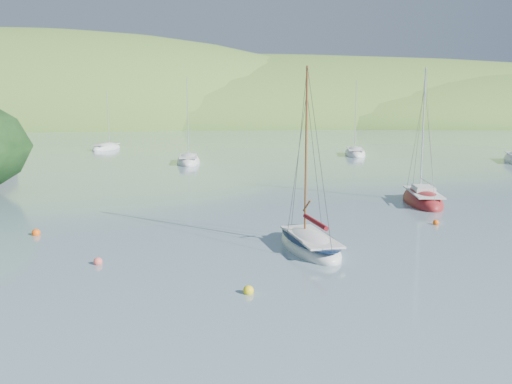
{
  "coord_description": "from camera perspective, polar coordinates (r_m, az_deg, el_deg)",
  "views": [
    {
      "loc": [
        -1.37,
        -23.23,
        7.77
      ],
      "look_at": [
        0.89,
        8.0,
        2.61
      ],
      "focal_mm": 40.0,
      "sensor_mm": 36.0,
      "label": 1
    }
  ],
  "objects": [
    {
      "name": "sloop_red",
      "position": [
        44.48,
        16.31,
        -0.81
      ],
      "size": [
        3.48,
        7.63,
        10.89
      ],
      "rotation": [
        0.0,
        0.0,
        -0.13
      ],
      "color": "maroon",
      "rests_on": "ground"
    },
    {
      "name": "daysailer_white",
      "position": [
        29.98,
        5.39,
        -5.26
      ],
      "size": [
        3.49,
        6.89,
        10.1
      ],
      "rotation": [
        0.0,
        0.0,
        0.17
      ],
      "color": "white",
      "rests_on": "ground"
    },
    {
      "name": "ground",
      "position": [
        24.54,
        -0.73,
        -9.11
      ],
      "size": [
        700.0,
        700.0,
        0.0
      ],
      "primitive_type": "plane",
      "color": "slate",
      "rests_on": "ground"
    },
    {
      "name": "distant_sloop_a",
      "position": [
        69.56,
        -6.77,
        3.04
      ],
      "size": [
        2.95,
        7.89,
        11.17
      ],
      "rotation": [
        0.0,
        0.0,
        0.03
      ],
      "color": "white",
      "rests_on": "ground"
    },
    {
      "name": "distant_sloop_c",
      "position": [
        90.44,
        -14.73,
        4.23
      ],
      "size": [
        4.73,
        7.2,
        9.7
      ],
      "rotation": [
        0.0,
        0.0,
        -0.38
      ],
      "color": "white",
      "rests_on": "ground"
    },
    {
      "name": "mooring_buoys",
      "position": [
        29.83,
        -8.36,
        -5.6
      ],
      "size": [
        24.43,
        12.23,
        0.48
      ],
      "color": "yellow",
      "rests_on": "ground"
    },
    {
      "name": "distant_sloop_b",
      "position": [
        79.97,
        9.88,
        3.78
      ],
      "size": [
        4.06,
        8.17,
        11.14
      ],
      "rotation": [
        0.0,
        0.0,
        -0.17
      ],
      "color": "white",
      "rests_on": "ground"
    },
    {
      "name": "shoreline_hills",
      "position": [
        195.99,
        -6.61,
        7.03
      ],
      "size": [
        690.0,
        135.0,
        56.0
      ],
      "color": "#45772D",
      "rests_on": "ground"
    }
  ]
}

